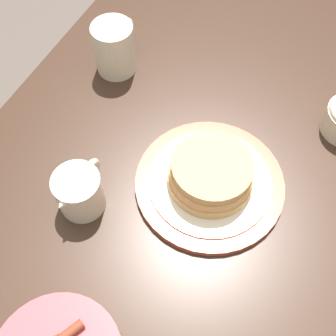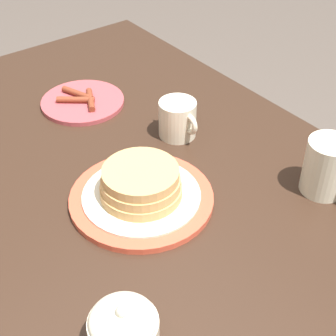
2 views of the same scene
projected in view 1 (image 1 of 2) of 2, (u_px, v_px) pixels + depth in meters
The scene contains 5 objects.
ground_plane at pixel (184, 301), 1.34m from camera, with size 8.00×8.00×0.00m, color #51473F.
dining_table at pixel (195, 226), 0.82m from camera, with size 1.32×0.85×0.73m.
pancake_plate at pixel (210, 178), 0.71m from camera, with size 0.26×0.26×0.07m.
coffee_mug at pixel (115, 47), 0.83m from camera, with size 0.12×0.08×0.10m.
creamer_pitcher at pixel (79, 192), 0.68m from camera, with size 0.11×0.08×0.09m.
Camera 1 is at (-0.32, -0.09, 1.37)m, focal length 45.00 mm.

